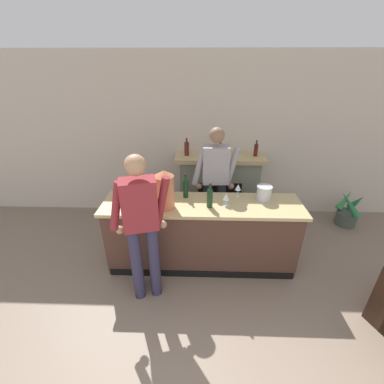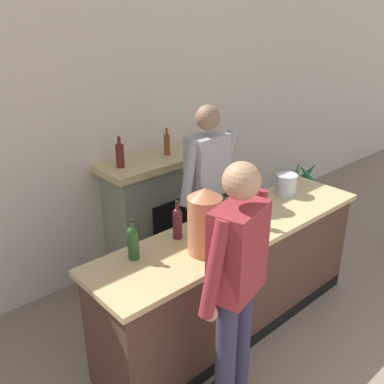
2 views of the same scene
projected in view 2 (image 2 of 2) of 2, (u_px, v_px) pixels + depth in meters
wall_back_panel at (123, 136)px, 4.18m from camera, size 12.00×0.07×2.75m
bar_counter at (235, 278)px, 3.53m from camera, size 2.53×0.64×0.96m
fireplace_stone at (168, 206)px, 4.51m from camera, size 1.48×0.52×1.47m
potted_plant_corner at (303, 188)px, 5.89m from camera, size 0.47×0.50×0.68m
person_customer at (235, 289)px, 2.53m from camera, size 0.64×0.37×1.80m
person_bartender at (207, 195)px, 3.80m from camera, size 0.66×0.31×1.80m
copper_dispenser at (205, 221)px, 2.89m from camera, size 0.24×0.28×0.48m
ice_bucket_steel at (286, 184)px, 3.88m from camera, size 0.20×0.20×0.19m
wine_bottle_port_short at (202, 210)px, 3.26m from camera, size 0.07×0.07×0.33m
wine_bottle_merlot_tall at (177, 222)px, 3.12m from camera, size 0.07×0.07×0.30m
wine_bottle_cabernet_heavy at (133, 241)px, 2.86m from camera, size 0.08×0.08×0.29m
wine_bottle_rose_blush at (254, 210)px, 3.28m from camera, size 0.07×0.07×0.31m
wine_glass_back_row at (265, 204)px, 3.45m from camera, size 0.07×0.07×0.17m
wine_glass_by_dispenser at (256, 188)px, 3.73m from camera, size 0.08×0.08×0.17m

